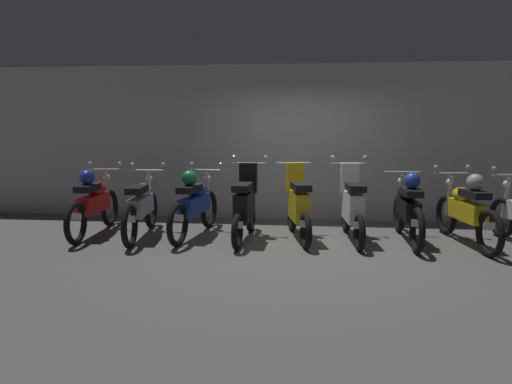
# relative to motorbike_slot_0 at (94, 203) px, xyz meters

# --- Properties ---
(ground_plane) EXTENTS (80.00, 80.00, 0.00)m
(ground_plane) POSITION_rel_motorbike_slot_0_xyz_m (3.31, -0.36, -0.53)
(ground_plane) COLOR #565451
(back_wall) EXTENTS (16.00, 0.30, 2.88)m
(back_wall) POSITION_rel_motorbike_slot_0_xyz_m (3.31, 1.69, 0.91)
(back_wall) COLOR #ADADB2
(back_wall) RESTS_ON ground
(motorbike_slot_0) EXTENTS (0.59, 1.95, 1.15)m
(motorbike_slot_0) POSITION_rel_motorbike_slot_0_xyz_m (0.00, 0.00, 0.00)
(motorbike_slot_0) COLOR black
(motorbike_slot_0) RESTS_ON ground
(motorbike_slot_1) EXTENTS (0.59, 1.95, 1.15)m
(motorbike_slot_1) POSITION_rel_motorbike_slot_0_xyz_m (0.83, -0.09, -0.04)
(motorbike_slot_1) COLOR black
(motorbike_slot_1) RESTS_ON ground
(motorbike_slot_2) EXTENTS (0.58, 1.94, 1.15)m
(motorbike_slot_2) POSITION_rel_motorbike_slot_0_xyz_m (1.66, 0.05, 0.00)
(motorbike_slot_2) COLOR black
(motorbike_slot_2) RESTS_ON ground
(motorbike_slot_3) EXTENTS (0.59, 1.68, 1.29)m
(motorbike_slot_3) POSITION_rel_motorbike_slot_0_xyz_m (2.49, -0.10, -0.00)
(motorbike_slot_3) COLOR black
(motorbike_slot_3) RESTS_ON ground
(motorbike_slot_4) EXTENTS (0.58, 1.67, 1.18)m
(motorbike_slot_4) POSITION_rel_motorbike_slot_0_xyz_m (3.31, 0.05, -0.00)
(motorbike_slot_4) COLOR black
(motorbike_slot_4) RESTS_ON ground
(motorbike_slot_5) EXTENTS (0.59, 1.68, 1.29)m
(motorbike_slot_5) POSITION_rel_motorbike_slot_0_xyz_m (4.14, 0.05, -0.00)
(motorbike_slot_5) COLOR black
(motorbike_slot_5) RESTS_ON ground
(motorbike_slot_6) EXTENTS (0.56, 1.95, 1.08)m
(motorbike_slot_6) POSITION_rel_motorbike_slot_0_xyz_m (4.97, 0.03, -0.00)
(motorbike_slot_6) COLOR black
(motorbike_slot_6) RESTS_ON ground
(motorbike_slot_7) EXTENTS (0.58, 1.94, 1.15)m
(motorbike_slot_7) POSITION_rel_motorbike_slot_0_xyz_m (5.80, -0.05, 0.00)
(motorbike_slot_7) COLOR black
(motorbike_slot_7) RESTS_ON ground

